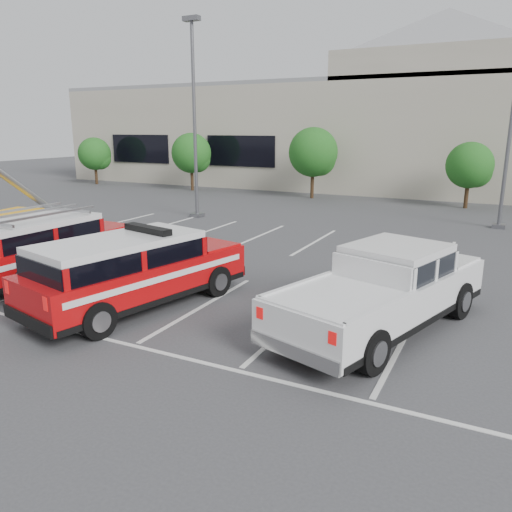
{
  "coord_description": "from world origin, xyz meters",
  "views": [
    {
      "loc": [
        7.16,
        -10.91,
        4.79
      ],
      "look_at": [
        0.64,
        2.06,
        1.05
      ],
      "focal_mm": 35.0,
      "sensor_mm": 36.0,
      "label": 1
    }
  ],
  "objects": [
    {
      "name": "white_pickup",
      "position": [
        4.78,
        0.68,
        0.81
      ],
      "size": [
        4.15,
        6.99,
        2.03
      ],
      "rotation": [
        0.0,
        0.0,
        -0.3
      ],
      "color": "silver",
      "rests_on": "ground"
    },
    {
      "name": "stall_markings",
      "position": [
        0.0,
        4.5,
        0.01
      ],
      "size": [
        23.0,
        15.0,
        0.01
      ],
      "primitive_type": "cube",
      "color": "silver",
      "rests_on": "ground"
    },
    {
      "name": "tree_far_left",
      "position": [
        -24.91,
        22.05,
        2.5
      ],
      "size": [
        2.77,
        2.77,
        3.99
      ],
      "color": "#3F2B19",
      "rests_on": "ground"
    },
    {
      "name": "convention_building",
      "position": [
        0.18,
        31.86,
        4.72
      ],
      "size": [
        60.0,
        16.99,
        13.2
      ],
      "color": "#BCB29F",
      "rests_on": "ground"
    },
    {
      "name": "tree_left",
      "position": [
        -14.91,
        22.05,
        2.77
      ],
      "size": [
        3.07,
        3.07,
        4.42
      ],
      "color": "#3F2B19",
      "rests_on": "ground"
    },
    {
      "name": "light_pole_left",
      "position": [
        -8.0,
        12.0,
        5.19
      ],
      "size": [
        0.9,
        0.6,
        10.24
      ],
      "color": "#59595E",
      "rests_on": "ground"
    },
    {
      "name": "tree_mid_right",
      "position": [
        5.09,
        22.05,
        2.5
      ],
      "size": [
        2.77,
        2.77,
        3.99
      ],
      "color": "#3F2B19",
      "rests_on": "ground"
    },
    {
      "name": "ladder_suv",
      "position": [
        -5.98,
        0.09,
        0.91
      ],
      "size": [
        2.5,
        5.86,
        2.28
      ],
      "rotation": [
        0.0,
        0.0,
        -0.04
      ],
      "color": "#AD080B",
      "rests_on": "ground"
    },
    {
      "name": "tree_mid_left",
      "position": [
        -4.91,
        22.05,
        3.04
      ],
      "size": [
        3.37,
        3.37,
        4.85
      ],
      "color": "#3F2B19",
      "rests_on": "ground"
    },
    {
      "name": "light_pole_mid",
      "position": [
        7.0,
        16.0,
        5.19
      ],
      "size": [
        0.9,
        0.6,
        10.24
      ],
      "color": "#59595E",
      "rests_on": "ground"
    },
    {
      "name": "ground",
      "position": [
        0.0,
        0.0,
        0.0
      ],
      "size": [
        120.0,
        120.0,
        0.0
      ],
      "primitive_type": "plane",
      "color": "#3B3B3E",
      "rests_on": "ground"
    },
    {
      "name": "fire_chief_suv",
      "position": [
        -1.6,
        -0.81,
        0.89
      ],
      "size": [
        3.62,
        6.57,
        2.19
      ],
      "rotation": [
        0.0,
        0.0,
        -0.23
      ],
      "color": "#AD080B",
      "rests_on": "ground"
    },
    {
      "name": "utility_rig",
      "position": [
        -10.13,
        1.94,
        0.72
      ],
      "size": [
        3.68,
        4.57,
        3.6
      ],
      "rotation": [
        0.0,
        0.0,
        0.15
      ],
      "color": "#59595E",
      "rests_on": "ground"
    }
  ]
}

